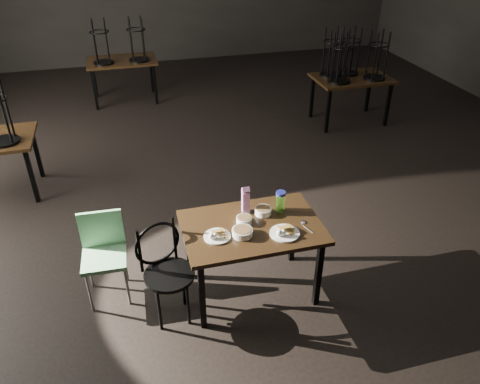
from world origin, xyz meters
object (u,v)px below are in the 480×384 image
object	(u,v)px
main_table	(252,233)
juice_carton	(246,201)
water_bottle	(280,201)
school_chair	(104,249)
bentwood_chair	(165,265)

from	to	relation	value
main_table	juice_carton	world-z (taller)	juice_carton
water_bottle	main_table	bearing A→B (deg)	-153.19
water_bottle	school_chair	distance (m)	1.64
main_table	bentwood_chair	size ratio (longest dim) A/B	1.33
water_bottle	bentwood_chair	size ratio (longest dim) A/B	0.22
main_table	water_bottle	xyz separation A→B (m)	(0.31, 0.16, 0.18)
juice_carton	water_bottle	world-z (taller)	juice_carton
water_bottle	school_chair	xyz separation A→B (m)	(-1.59, 0.18, -0.35)
main_table	juice_carton	xyz separation A→B (m)	(0.00, 0.21, 0.20)
juice_carton	bentwood_chair	bearing A→B (deg)	-159.86
juice_carton	school_chair	xyz separation A→B (m)	(-1.28, 0.12, -0.37)
main_table	school_chair	distance (m)	1.33
juice_carton	bentwood_chair	world-z (taller)	juice_carton
juice_carton	bentwood_chair	xyz separation A→B (m)	(-0.78, -0.29, -0.34)
main_table	juice_carton	size ratio (longest dim) A/B	4.56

